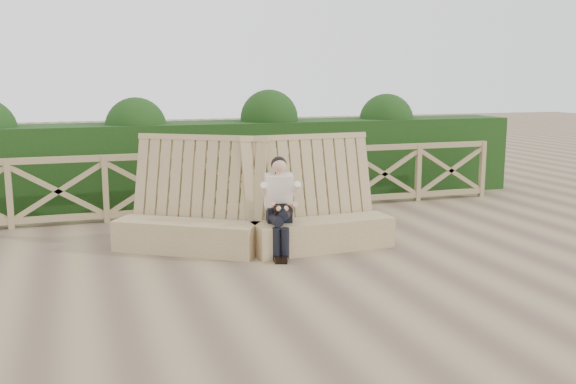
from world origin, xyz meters
name	(u,v)px	position (x,y,z in m)	size (l,w,h in m)	color
ground	(306,269)	(0.00, 0.00, 0.00)	(60.00, 60.00, 0.00)	brown
bench	(255,221)	(-0.32, 1.13, 0.39)	(3.72, 1.73, 1.55)	#8A714E
woman	(280,202)	(-0.08, 0.80, 0.69)	(0.44, 0.80, 1.29)	black
guardrail	(235,182)	(0.00, 3.50, 0.55)	(10.10, 0.09, 1.10)	#8A7550
hedge	(219,162)	(0.00, 4.70, 0.75)	(12.00, 1.20, 1.50)	black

